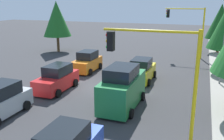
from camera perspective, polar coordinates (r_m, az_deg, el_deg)
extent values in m
plane|color=#353538|center=(20.29, -3.27, -3.97)|extent=(120.00, 120.00, 0.00)
cylinder|color=yellow|center=(12.22, 18.34, -4.29)|extent=(0.18, 0.18, 5.52)
cylinder|color=yellow|center=(11.88, 8.42, 8.76)|extent=(0.12, 4.50, 0.12)
cube|color=black|center=(12.48, -0.26, 6.54)|extent=(0.36, 0.32, 0.96)
sphere|color=red|center=(12.50, -1.04, 7.95)|extent=(0.18, 0.18, 0.18)
sphere|color=yellow|center=(12.54, -1.04, 6.59)|extent=(0.18, 0.18, 0.18)
sphere|color=green|center=(12.59, -1.03, 5.24)|extent=(0.18, 0.18, 0.18)
cylinder|color=yellow|center=(31.78, 19.84, 7.74)|extent=(0.18, 0.18, 5.98)
cylinder|color=yellow|center=(31.66, 16.15, 13.19)|extent=(0.12, 4.50, 0.12)
cube|color=black|center=(31.88, 12.61, 12.38)|extent=(0.36, 0.32, 0.96)
sphere|color=red|center=(31.90, 12.32, 12.94)|extent=(0.18, 0.18, 0.18)
sphere|color=yellow|center=(31.91, 12.28, 12.40)|extent=(0.18, 0.18, 0.18)
sphere|color=green|center=(31.92, 12.25, 11.87)|extent=(0.18, 0.18, 0.18)
cylinder|color=slate|center=(21.86, 24.03, 5.59)|extent=(0.14, 0.14, 7.00)
cylinder|color=brown|center=(36.05, 22.85, 5.20)|extent=(0.36, 0.36, 2.20)
cone|color=#19511E|center=(35.70, 23.36, 10.09)|extent=(3.51, 3.51, 4.39)
cylinder|color=brown|center=(35.39, -12.10, 5.99)|extent=(0.36, 0.36, 2.31)
cone|color=#1E6023|center=(35.02, -12.40, 11.27)|extent=(3.70, 3.70, 4.63)
cube|color=#1E7238|center=(16.37, 2.43, -4.72)|extent=(4.80, 1.90, 1.85)
cube|color=black|center=(15.75, 2.22, -0.54)|extent=(2.50, 1.67, 0.76)
cylinder|color=black|center=(18.27, 0.80, -5.17)|extent=(0.60, 0.20, 0.60)
cylinder|color=black|center=(17.75, 7.00, -5.92)|extent=(0.60, 0.20, 0.60)
cylinder|color=black|center=(15.70, -2.83, -8.74)|extent=(0.60, 0.20, 0.60)
cylinder|color=black|center=(15.09, 4.36, -9.80)|extent=(0.60, 0.20, 0.60)
cube|color=black|center=(16.47, -24.08, -4.11)|extent=(2.14, 1.58, 0.76)
cylinder|color=black|center=(17.04, -18.77, -7.58)|extent=(0.60, 0.20, 0.60)
cylinder|color=black|center=(18.25, -23.51, -6.53)|extent=(0.60, 0.20, 0.60)
cube|color=yellow|center=(21.98, 6.74, -0.64)|extent=(4.05, 1.70, 1.05)
cube|color=black|center=(21.56, 6.69, 1.54)|extent=(2.10, 1.50, 0.76)
cylinder|color=black|center=(23.47, 5.27, -0.55)|extent=(0.60, 0.20, 0.60)
cylinder|color=black|center=(23.10, 9.64, -0.97)|extent=(0.60, 0.20, 0.60)
cylinder|color=black|center=(21.16, 3.51, -2.30)|extent=(0.60, 0.20, 0.60)
cylinder|color=black|center=(20.74, 8.34, -2.80)|extent=(0.60, 0.20, 0.60)
cube|color=orange|center=(24.93, -5.68, 1.31)|extent=(3.88, 1.71, 1.05)
cube|color=black|center=(24.90, -5.54, 3.44)|extent=(2.02, 1.50, 0.76)
cylinder|color=black|center=(23.60, -4.91, -0.45)|extent=(0.60, 0.20, 0.60)
cylinder|color=black|center=(24.40, -8.81, -0.05)|extent=(0.60, 0.20, 0.60)
cylinder|color=black|center=(25.72, -2.67, 0.92)|extent=(0.60, 0.20, 0.60)
cylinder|color=black|center=(26.46, -6.32, 1.25)|extent=(0.60, 0.20, 0.60)
cube|color=black|center=(10.26, -10.92, -14.82)|extent=(2.01, 1.45, 0.76)
cube|color=red|center=(19.94, -12.39, -2.58)|extent=(4.19, 1.70, 1.05)
cube|color=black|center=(19.85, -12.22, 0.08)|extent=(2.18, 1.50, 0.76)
cylinder|color=black|center=(18.56, -12.06, -5.19)|extent=(0.60, 0.20, 0.60)
cylinder|color=black|center=(19.55, -16.62, -4.44)|extent=(0.60, 0.20, 0.60)
cylinder|color=black|center=(20.67, -8.28, -2.87)|extent=(0.60, 0.20, 0.60)
cylinder|color=black|center=(21.56, -12.56, -2.31)|extent=(0.60, 0.20, 0.60)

